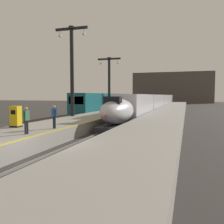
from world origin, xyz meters
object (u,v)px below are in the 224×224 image
(passenger_far_waiting, at_px, (26,118))
(rolling_suitcase, at_px, (102,112))
(highspeed_train_main, at_px, (157,102))
(passenger_mid_platform, at_px, (54,115))
(station_column_mid, at_px, (72,63))
(ticket_machine_yellow, at_px, (16,117))
(passenger_near_edge, at_px, (106,107))
(regional_train_adjacent, at_px, (114,102))
(station_column_far, at_px, (109,78))

(passenger_far_waiting, height_order, rolling_suitcase, passenger_far_waiting)
(highspeed_train_main, xyz_separation_m, passenger_mid_platform, (-2.39, -41.73, 0.07))
(station_column_mid, distance_m, ticket_machine_yellow, 11.40)
(highspeed_train_main, height_order, rolling_suitcase, highspeed_train_main)
(passenger_near_edge, bearing_deg, ticket_machine_yellow, -102.46)
(station_column_mid, xyz_separation_m, passenger_mid_platform, (3.51, -9.85, -5.07))
(regional_train_adjacent, bearing_deg, passenger_far_waiting, -81.50)
(station_column_far, xyz_separation_m, ticket_machine_yellow, (0.35, -23.80, -4.57))
(passenger_mid_platform, bearing_deg, station_column_far, 98.47)
(regional_train_adjacent, bearing_deg, passenger_mid_platform, -80.32)
(station_column_mid, bearing_deg, passenger_far_waiting, -75.70)
(highspeed_train_main, xyz_separation_m, rolling_suitcase, (-3.20, -29.26, -0.61))
(ticket_machine_yellow, bearing_deg, passenger_far_waiting, -41.67)
(passenger_mid_platform, bearing_deg, passenger_near_edge, 91.58)
(station_column_mid, relative_size, ticket_machine_yellow, 6.38)
(passenger_mid_platform, bearing_deg, highspeed_train_main, 86.72)
(highspeed_train_main, distance_m, station_column_mid, 32.83)
(passenger_mid_platform, relative_size, passenger_far_waiting, 1.00)
(station_column_far, distance_m, passenger_far_waiting, 26.90)
(regional_train_adjacent, relative_size, passenger_near_edge, 21.66)
(ticket_machine_yellow, bearing_deg, station_column_far, 90.84)
(passenger_far_waiting, distance_m, ticket_machine_yellow, 3.85)
(station_column_far, bearing_deg, rolling_suitcase, -76.33)
(station_column_far, xyz_separation_m, passenger_far_waiting, (3.22, -26.36, -4.32))
(passenger_far_waiting, distance_m, rolling_suitcase, 15.27)
(passenger_far_waiting, bearing_deg, regional_train_adjacent, 98.50)
(station_column_mid, relative_size, rolling_suitcase, 10.39)
(highspeed_train_main, distance_m, ticket_machine_yellow, 42.32)
(station_column_mid, distance_m, passenger_mid_platform, 11.62)
(passenger_mid_platform, height_order, rolling_suitcase, passenger_mid_platform)
(rolling_suitcase, bearing_deg, highspeed_train_main, 83.76)
(station_column_far, bearing_deg, regional_train_adjacent, 102.54)
(highspeed_train_main, xyz_separation_m, passenger_near_edge, (-2.73, -29.21, 0.07))
(rolling_suitcase, xyz_separation_m, ticket_machine_yellow, (-2.35, -12.69, 0.44))
(station_column_mid, relative_size, passenger_mid_platform, 6.04)
(passenger_mid_platform, distance_m, ticket_machine_yellow, 3.18)
(station_column_mid, relative_size, passenger_far_waiting, 6.04)
(rolling_suitcase, bearing_deg, passenger_far_waiting, -88.06)
(passenger_far_waiting, bearing_deg, rolling_suitcase, 91.94)
(station_column_far, distance_m, passenger_mid_platform, 24.23)
(regional_train_adjacent, distance_m, passenger_near_edge, 21.64)
(station_column_far, distance_m, ticket_machine_yellow, 24.24)
(rolling_suitcase, bearing_deg, regional_train_adjacent, 103.14)
(station_column_mid, distance_m, rolling_suitcase, 6.88)
(highspeed_train_main, distance_m, passenger_near_edge, 29.34)
(passenger_near_edge, distance_m, passenger_far_waiting, 15.29)
(regional_train_adjacent, xyz_separation_m, passenger_near_edge, (5.37, -20.96, -0.09))
(station_column_mid, relative_size, station_column_far, 1.16)
(regional_train_adjacent, bearing_deg, ticket_machine_yellow, -85.67)
(station_column_mid, bearing_deg, regional_train_adjacent, 95.32)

